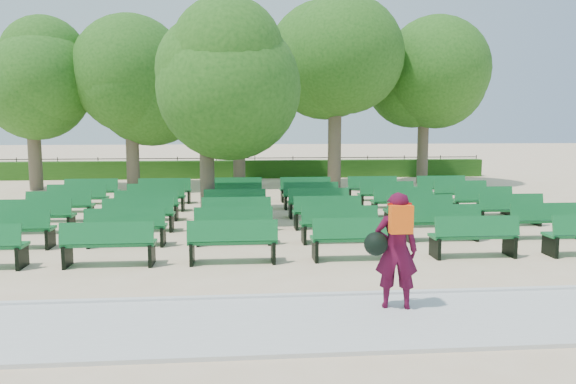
# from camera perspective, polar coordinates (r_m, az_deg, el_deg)

# --- Properties ---
(ground) EXTENTS (120.00, 120.00, 0.00)m
(ground) POSITION_cam_1_polar(r_m,az_deg,el_deg) (15.20, -5.38, -3.71)
(ground) COLOR beige
(paving) EXTENTS (30.00, 2.20, 0.06)m
(paving) POSITION_cam_1_polar(r_m,az_deg,el_deg) (8.04, -5.52, -13.36)
(paving) COLOR silver
(paving) RESTS_ON ground
(curb) EXTENTS (30.00, 0.12, 0.10)m
(curb) POSITION_cam_1_polar(r_m,az_deg,el_deg) (9.12, -5.48, -10.73)
(curb) COLOR silver
(curb) RESTS_ON ground
(hedge) EXTENTS (26.00, 0.70, 0.90)m
(hedge) POSITION_cam_1_polar(r_m,az_deg,el_deg) (29.03, -5.33, 2.31)
(hedge) COLOR #214F14
(hedge) RESTS_ON ground
(fence) EXTENTS (26.00, 0.10, 1.02)m
(fence) POSITION_cam_1_polar(r_m,az_deg,el_deg) (29.47, -5.31, 1.50)
(fence) COLOR black
(fence) RESTS_ON ground
(tree_line) EXTENTS (21.80, 6.80, 7.04)m
(tree_line) POSITION_cam_1_polar(r_m,az_deg,el_deg) (25.10, -5.33, 0.54)
(tree_line) COLOR #2A6019
(tree_line) RESTS_ON ground
(bench_array) EXTENTS (1.80, 0.56, 1.14)m
(bench_array) POSITION_cam_1_polar(r_m,az_deg,el_deg) (15.87, -0.89, -2.88)
(bench_array) COLOR #11632B
(bench_array) RESTS_ON ground
(tree_among) EXTENTS (4.05, 4.05, 5.88)m
(tree_among) POSITION_cam_1_polar(r_m,az_deg,el_deg) (16.70, -8.37, 11.12)
(tree_among) COLOR brown
(tree_among) RESTS_ON ground
(person) EXTENTS (0.86, 0.55, 1.76)m
(person) POSITION_cam_1_polar(r_m,az_deg,el_deg) (8.53, 10.80, -5.67)
(person) COLOR #440921
(person) RESTS_ON ground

